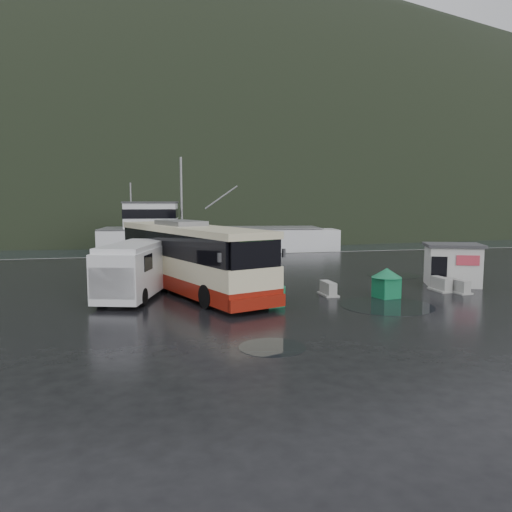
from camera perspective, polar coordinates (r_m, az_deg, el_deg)
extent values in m
plane|color=black|center=(25.83, 0.91, -4.62)|extent=(160.00, 160.00, 0.00)
cube|color=black|center=(134.87, -10.08, 4.23)|extent=(300.00, 180.00, 0.02)
cube|color=#999993|center=(45.31, -5.00, 0.14)|extent=(160.00, 0.60, 1.50)
ellipsoid|color=black|center=(275.15, -9.30, 5.32)|extent=(780.00, 540.00, 570.00)
cylinder|color=black|center=(24.35, 14.71, -5.50)|extent=(4.39, 4.39, 0.01)
cylinder|color=black|center=(17.12, 1.86, -10.37)|extent=(2.29, 2.29, 0.01)
cylinder|color=black|center=(34.09, 15.41, -2.14)|extent=(3.36, 3.36, 0.01)
cylinder|color=black|center=(27.42, -0.81, -3.96)|extent=(2.53, 2.53, 0.01)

